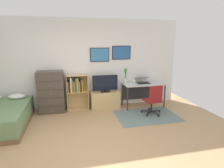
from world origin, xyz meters
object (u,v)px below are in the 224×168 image
(office_chair, at_px, (153,99))
(laptop, at_px, (143,81))
(bookshelf, at_px, (76,89))
(computer_mouse, at_px, (152,83))
(television, at_px, (105,84))
(bamboo_vase, at_px, (126,76))
(tv_stand, at_px, (105,100))
(wine_glass, at_px, (134,80))
(desk, at_px, (142,87))
(dresser, at_px, (51,92))

(office_chair, height_order, laptop, laptop)
(bookshelf, xyz_separation_m, computer_mouse, (2.34, -0.20, 0.11))
(laptop, bearing_deg, bookshelf, -179.40)
(television, bearing_deg, bamboo_vase, 9.09)
(tv_stand, distance_m, wine_glass, 1.09)
(tv_stand, xyz_separation_m, bamboo_vase, (0.68, 0.09, 0.72))
(bookshelf, relative_size, desk, 0.84)
(tv_stand, bearing_deg, television, -90.00)
(laptop, bearing_deg, dresser, -177.68)
(desk, bearing_deg, wine_glass, -154.62)
(dresser, xyz_separation_m, desk, (2.79, -0.02, 0.01))
(office_chair, xyz_separation_m, bamboo_vase, (-0.52, 0.98, 0.52))
(computer_mouse, xyz_separation_m, wine_glass, (-0.60, -0.04, 0.12))
(laptop, bearing_deg, wine_glass, -150.71)
(bookshelf, relative_size, computer_mouse, 10.20)
(office_chair, relative_size, wine_glass, 4.78)
(tv_stand, bearing_deg, laptop, -0.75)
(bamboo_vase, distance_m, wine_glass, 0.36)
(bamboo_vase, bearing_deg, television, -170.91)
(computer_mouse, bearing_deg, bookshelf, 175.07)
(tv_stand, bearing_deg, desk, -1.67)
(dresser, xyz_separation_m, bookshelf, (0.72, 0.06, 0.04))
(desk, xyz_separation_m, laptop, (0.02, 0.02, 0.20))
(television, relative_size, wine_glass, 4.32)
(dresser, height_order, computer_mouse, dresser)
(dresser, xyz_separation_m, tv_stand, (1.59, 0.02, -0.35))
(laptop, bearing_deg, office_chair, -88.87)
(tv_stand, bearing_deg, office_chair, -36.56)
(tv_stand, height_order, wine_glass, wine_glass)
(laptop, bearing_deg, television, -177.37)
(tv_stand, xyz_separation_m, office_chair, (1.20, -0.89, 0.20))
(office_chair, bearing_deg, desk, 84.12)
(bookshelf, xyz_separation_m, laptop, (2.09, -0.06, 0.16))
(tv_stand, distance_m, television, 0.52)
(desk, height_order, office_chair, office_chair)
(bookshelf, relative_size, office_chair, 1.23)
(tv_stand, height_order, laptop, laptop)
(laptop, distance_m, bamboo_vase, 0.58)
(bookshelf, xyz_separation_m, wine_glass, (1.74, -0.24, 0.23))
(computer_mouse, relative_size, bamboo_vase, 0.22)
(bamboo_vase, bearing_deg, bookshelf, -178.55)
(wine_glass, bearing_deg, dresser, 175.90)
(desk, bearing_deg, laptop, 50.93)
(dresser, bearing_deg, desk, -0.41)
(television, bearing_deg, tv_stand, 90.00)
(tv_stand, distance_m, desk, 1.26)
(desk, bearing_deg, dresser, 179.59)
(tv_stand, relative_size, office_chair, 1.03)
(bookshelf, height_order, laptop, bookshelf)
(bookshelf, height_order, tv_stand, bookshelf)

